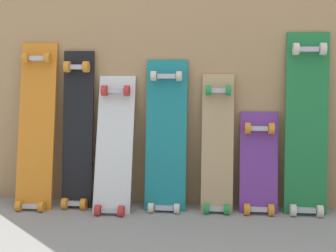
{
  "coord_description": "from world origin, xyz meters",
  "views": [
    {
      "loc": [
        0.26,
        -2.41,
        0.76
      ],
      "look_at": [
        0.0,
        -0.07,
        0.45
      ],
      "focal_mm": 49.28,
      "sensor_mm": 36.0,
      "label": 1
    }
  ],
  "objects_px": {
    "skateboard_black": "(78,135)",
    "skateboard_natural": "(217,149)",
    "skateboard_purple": "(259,169)",
    "skateboard_white": "(114,150)",
    "skateboard_green": "(307,130)",
    "skateboard_orange": "(36,132)",
    "skateboard_teal": "(166,142)"
  },
  "relations": [
    {
      "from": "skateboard_black",
      "to": "skateboard_teal",
      "type": "height_order",
      "value": "skateboard_black"
    },
    {
      "from": "skateboard_white",
      "to": "skateboard_purple",
      "type": "xyz_separation_m",
      "value": [
        0.75,
        0.05,
        -0.09
      ]
    },
    {
      "from": "skateboard_natural",
      "to": "skateboard_green",
      "type": "xyz_separation_m",
      "value": [
        0.45,
        0.01,
        0.11
      ]
    },
    {
      "from": "skateboard_black",
      "to": "skateboard_natural",
      "type": "height_order",
      "value": "skateboard_black"
    },
    {
      "from": "skateboard_black",
      "to": "skateboard_teal",
      "type": "distance_m",
      "value": 0.48
    },
    {
      "from": "skateboard_black",
      "to": "skateboard_green",
      "type": "distance_m",
      "value": 1.2
    },
    {
      "from": "skateboard_natural",
      "to": "skateboard_purple",
      "type": "distance_m",
      "value": 0.24
    },
    {
      "from": "skateboard_natural",
      "to": "skateboard_purple",
      "type": "relative_size",
      "value": 1.34
    },
    {
      "from": "skateboard_teal",
      "to": "skateboard_natural",
      "type": "bearing_deg",
      "value": 0.85
    },
    {
      "from": "skateboard_white",
      "to": "skateboard_natural",
      "type": "bearing_deg",
      "value": 5.29
    },
    {
      "from": "skateboard_teal",
      "to": "skateboard_green",
      "type": "height_order",
      "value": "skateboard_green"
    },
    {
      "from": "skateboard_green",
      "to": "skateboard_natural",
      "type": "bearing_deg",
      "value": -178.83
    },
    {
      "from": "skateboard_orange",
      "to": "skateboard_purple",
      "type": "height_order",
      "value": "skateboard_orange"
    },
    {
      "from": "skateboard_white",
      "to": "skateboard_green",
      "type": "xyz_separation_m",
      "value": [
        0.99,
        0.06,
        0.11
      ]
    },
    {
      "from": "skateboard_natural",
      "to": "skateboard_green",
      "type": "relative_size",
      "value": 0.79
    },
    {
      "from": "skateboard_purple",
      "to": "skateboard_green",
      "type": "relative_size",
      "value": 0.59
    },
    {
      "from": "skateboard_orange",
      "to": "skateboard_white",
      "type": "xyz_separation_m",
      "value": [
        0.43,
        -0.02,
        -0.09
      ]
    },
    {
      "from": "skateboard_teal",
      "to": "skateboard_green",
      "type": "distance_m",
      "value": 0.73
    },
    {
      "from": "skateboard_white",
      "to": "skateboard_green",
      "type": "relative_size",
      "value": 0.78
    },
    {
      "from": "skateboard_black",
      "to": "skateboard_natural",
      "type": "bearing_deg",
      "value": 0.05
    },
    {
      "from": "skateboard_teal",
      "to": "skateboard_white",
      "type": "bearing_deg",
      "value": -170.31
    },
    {
      "from": "skateboard_orange",
      "to": "skateboard_natural",
      "type": "height_order",
      "value": "skateboard_orange"
    },
    {
      "from": "skateboard_black",
      "to": "skateboard_natural",
      "type": "xyz_separation_m",
      "value": [
        0.75,
        0.0,
        -0.06
      ]
    },
    {
      "from": "skateboard_white",
      "to": "skateboard_orange",
      "type": "bearing_deg",
      "value": 177.59
    },
    {
      "from": "skateboard_purple",
      "to": "skateboard_green",
      "type": "height_order",
      "value": "skateboard_green"
    },
    {
      "from": "skateboard_orange",
      "to": "skateboard_teal",
      "type": "distance_m",
      "value": 0.7
    },
    {
      "from": "skateboard_white",
      "to": "skateboard_green",
      "type": "distance_m",
      "value": 1.0
    },
    {
      "from": "skateboard_teal",
      "to": "skateboard_purple",
      "type": "relative_size",
      "value": 1.47
    },
    {
      "from": "skateboard_white",
      "to": "skateboard_natural",
      "type": "distance_m",
      "value": 0.54
    },
    {
      "from": "skateboard_purple",
      "to": "skateboard_green",
      "type": "distance_m",
      "value": 0.31
    },
    {
      "from": "skateboard_white",
      "to": "skateboard_purple",
      "type": "height_order",
      "value": "skateboard_white"
    },
    {
      "from": "skateboard_natural",
      "to": "skateboard_purple",
      "type": "bearing_deg",
      "value": -0.37
    }
  ]
}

